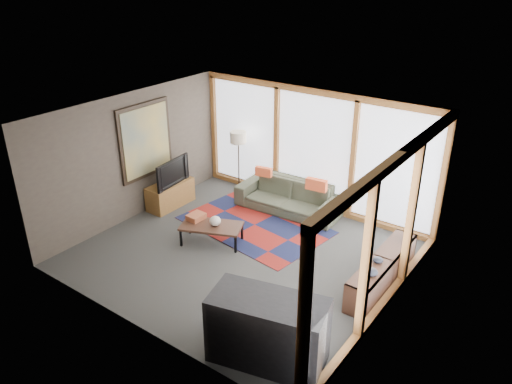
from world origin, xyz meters
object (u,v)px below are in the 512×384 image
Objects in this scene: coffee_table at (212,234)px; television at (169,172)px; sofa at (289,197)px; floor_lamp at (239,162)px; bar_counter at (268,330)px; bookshelf at (382,271)px; tv_console at (170,194)px.

coffee_table is 1.92m from television.
floor_lamp is (-1.44, 0.14, 0.40)m from sofa.
floor_lamp is 5.36m from bar_counter.
bookshelf reaches higher than coffee_table.
tv_console is (-4.90, 0.05, 0.01)m from bookshelf.
bookshelf is 1.93× the size of tv_console.
television is (-2.15, -1.35, 0.50)m from sofa.
sofa is at bearing 104.73° from bar_counter.
sofa is at bearing 76.94° from coffee_table.
television reaches higher than bookshelf.
bookshelf is 4.87m from television.
bar_counter is (-0.56, -2.50, 0.23)m from bookshelf.
bar_counter is at bearing -48.24° from floor_lamp.
bar_counter is at bearing -30.49° from tv_console.
television reaches higher than tv_console.
sofa is 1.50m from floor_lamp.
tv_console is (-2.21, -1.31, -0.06)m from sofa.
bookshelf is 4.90m from tv_console.
television is at bearing 135.43° from bar_counter.
bookshelf is (2.69, -1.36, -0.07)m from sofa.
tv_console is (-0.77, -1.44, -0.46)m from floor_lamp.
floor_lamp is 0.70× the size of bookshelf.
bookshelf is at bearing -30.23° from sofa.
television reaches higher than bar_counter.
bookshelf is at bearing -0.64° from tv_console.
sofa is 1.54× the size of floor_lamp.
tv_console is 0.70× the size of bar_counter.
coffee_table is 0.55× the size of bookshelf.
bookshelf is (3.15, 0.62, 0.07)m from coffee_table.
coffee_table is 1.14× the size of television.
sofa reaches higher than bookshelf.
coffee_table is (0.98, -2.12, -0.54)m from floor_lamp.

